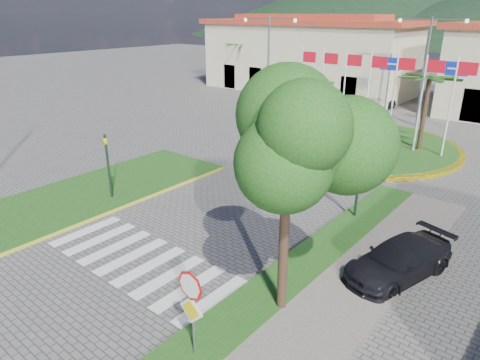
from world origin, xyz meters
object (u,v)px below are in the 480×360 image
Objects in this scene: car_side_right at (399,260)px; deciduous_tree at (288,144)px; white_van at (280,96)px; roundabout_island at (359,144)px; stop_sign at (191,302)px; car_dark_a at (375,100)px.

deciduous_tree is at bearing -100.51° from car_side_right.
car_side_right is at bearing -118.39° from white_van.
car_side_right is at bearing -60.11° from roundabout_island.
car_side_right is at bearing 69.61° from stop_sign.
stop_sign is at bearing 177.36° from car_dark_a.
deciduous_tree is at bearing -72.09° from roundabout_island.
deciduous_tree is 1.84× the size of car_dark_a.
deciduous_tree reaches higher than roundabout_island.
stop_sign reaches higher than car_side_right.
car_dark_a is (-4.35, 12.62, 0.45)m from roundabout_island.
car_dark_a is (-9.25, 32.66, -1.16)m from stop_sign.
car_dark_a is at bearing 109.03° from roundabout_island.
roundabout_island is at bearing 107.91° from deciduous_tree.
stop_sign reaches higher than white_van.
stop_sign is (4.90, -20.04, 1.61)m from roundabout_island.
deciduous_tree is (5.50, -17.00, 5.00)m from roundabout_island.
car_dark_a is (-9.85, 29.62, -4.54)m from deciduous_tree.
white_van is at bearing 144.01° from roundabout_island.
car_side_right reaches higher than white_van.
roundabout_island reaches higher than stop_sign.
stop_sign is 0.62× the size of car_side_right.
white_van is at bearing 124.74° from deciduous_tree.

